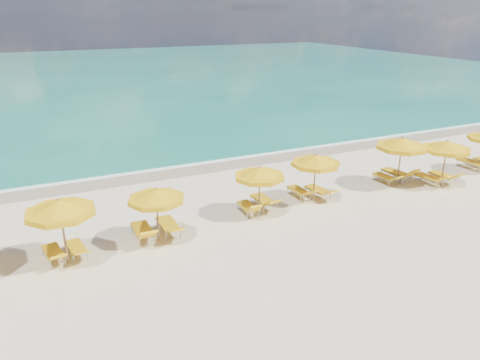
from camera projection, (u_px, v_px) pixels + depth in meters
name	position (u px, v px, depth m)	size (l,w,h in m)	color
ground_plane	(255.00, 218.00, 19.73)	(120.00, 120.00, 0.00)	beige
ocean	(88.00, 76.00, 60.50)	(120.00, 80.00, 0.30)	#136E57
wet_sand_band	(195.00, 167.00, 26.02)	(120.00, 2.60, 0.01)	tan
foam_line	(190.00, 163.00, 26.70)	(120.00, 1.20, 0.03)	white
whitecap_near	(64.00, 138.00, 31.78)	(14.00, 0.36, 0.05)	white
whitecap_far	(215.00, 103.00, 43.30)	(18.00, 0.30, 0.05)	white
umbrella_2	(60.00, 208.00, 15.60)	(3.00, 3.00, 2.41)	#99704C
umbrella_3	(156.00, 196.00, 17.15)	(2.19, 2.19, 2.17)	#99704C
umbrella_4	(259.00, 173.00, 19.41)	(2.18, 2.18, 2.19)	#99704C
umbrella_5	(316.00, 161.00, 20.84)	(2.89, 2.89, 2.25)	#99704C
umbrella_6	(402.00, 144.00, 22.63)	(3.28, 3.28, 2.51)	#99704C
umbrella_7	(447.00, 147.00, 22.67)	(2.90, 2.90, 2.35)	#99704C
lounger_2_left	(54.00, 256.00, 16.31)	(0.79, 1.75, 0.70)	#A5A8AD
lounger_2_right	(77.00, 251.00, 16.67)	(0.73, 1.71, 0.61)	#A5A8AD
lounger_3_left	(143.00, 234.00, 17.79)	(0.68, 1.95, 0.88)	#A5A8AD
lounger_3_right	(169.00, 228.00, 18.27)	(0.67, 2.00, 0.73)	#A5A8AD
lounger_4_left	(248.00, 210.00, 20.01)	(0.65, 1.66, 0.79)	#A5A8AD
lounger_4_right	(263.00, 203.00, 20.65)	(0.64, 1.86, 0.78)	#A5A8AD
lounger_5_left	(299.00, 194.00, 21.74)	(0.62, 1.75, 0.72)	#A5A8AD
lounger_5_right	(319.00, 193.00, 21.84)	(0.84, 1.84, 0.66)	#A5A8AD
lounger_6_left	(385.00, 179.00, 23.58)	(0.66, 1.71, 0.67)	#A5A8AD
lounger_6_right	(397.00, 176.00, 23.90)	(0.86, 2.01, 0.94)	#A5A8AD
lounger_7_left	(430.00, 180.00, 23.37)	(0.95, 1.94, 0.80)	#A5A8AD
lounger_7_right	(443.00, 178.00, 23.74)	(0.69, 1.75, 0.76)	#A5A8AD
lounger_8_left	(472.00, 165.00, 25.61)	(0.89, 2.07, 0.83)	#A5A8AD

